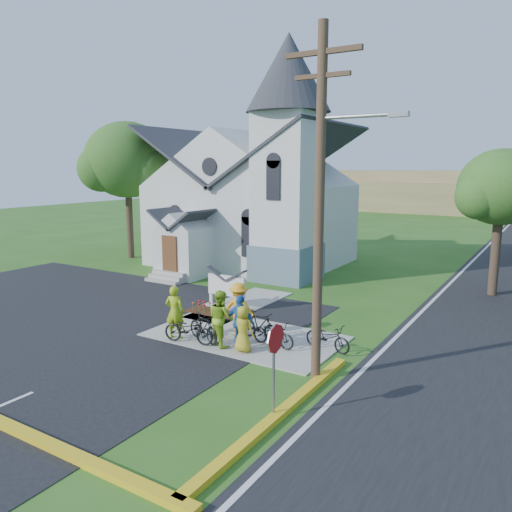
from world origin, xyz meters
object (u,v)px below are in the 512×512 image
Objects in this scene: cyclist_0 at (175,312)px; cyclist_2 at (241,322)px; bike_2 at (273,334)px; cyclist_3 at (239,309)px; bike_4 at (328,337)px; stop_sign at (275,351)px; bike_3 at (260,326)px; bike_1 at (203,327)px; cyclist_4 at (243,329)px; bike_0 at (189,329)px; utility_pole at (322,196)px; church_sign at (227,286)px; cyclist_1 at (221,318)px.

cyclist_0 is 1.03× the size of cyclist_2.
cyclist_3 is (-1.70, 0.40, 0.53)m from bike_2.
stop_sign is at bearing -162.13° from bike_4.
cyclist_2 reaches higher than bike_3.
bike_1 is at bearing 175.91° from cyclist_0.
cyclist_2 is 0.29m from cyclist_4.
bike_2 is at bearing -74.71° from bike_0.
cyclist_0 is 0.92m from bike_0.
stop_sign is 1.56× the size of cyclist_4.
bike_0 is (-5.12, 0.30, -4.85)m from utility_pole.
utility_pole is at bearing -35.60° from church_sign.
cyclist_1 is (2.54, -3.97, 0.01)m from church_sign.
stop_sign is at bearing 133.46° from cyclist_2.
bike_0 is 1.09× the size of bike_3.
church_sign is at bearing 76.82° from bike_4.
stop_sign is 4.86m from cyclist_2.
bike_3 is (-3.17, 1.91, -4.82)m from utility_pole.
cyclist_1 is 1.53m from bike_3.
bike_4 is at bearing 162.62° from cyclist_3.
stop_sign is 1.30× the size of bike_0.
bike_3 reaches higher than bike_2.
cyclist_1 is 1.28m from cyclist_3.
bike_3 is 1.31m from cyclist_4.
cyclist_1 reaches higher than bike_4.
church_sign is 4.66m from bike_0.
cyclist_0 is 1.14× the size of bike_1.
cyclist_0 reaches higher than cyclist_4.
utility_pole reaches higher than cyclist_4.
utility_pole is 5.07× the size of cyclist_1.
bike_1 is at bearing 144.87° from stop_sign.
cyclist_0 is at bearing 32.69° from cyclist_1.
cyclist_2 reaches higher than bike_4.
bike_0 is 1.11× the size of bike_2.
bike_4 is at bearing -150.41° from cyclist_2.
utility_pole reaches higher than bike_0.
bike_0 reaches higher than bike_2.
cyclist_3 reaches higher than bike_4.
cyclist_3 is 1.14× the size of bike_4.
stop_sign is 6.79m from cyclist_0.
stop_sign reaches higher than cyclist_0.
church_sign is 3.64m from cyclist_3.
cyclist_1 reaches higher than cyclist_4.
cyclist_2 is (-3.31, 3.48, -0.78)m from stop_sign.
stop_sign is 5.76m from bike_3.
bike_4 is (-0.66, 2.24, -4.90)m from utility_pole.
cyclist_2 is 1.08× the size of bike_3.
bike_0 is at bearing 160.26° from bike_1.
church_sign reaches higher than bike_0.
bike_1 is at bearing 25.62° from cyclist_1.
bike_3 is (-0.75, 0.31, 0.08)m from bike_2.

